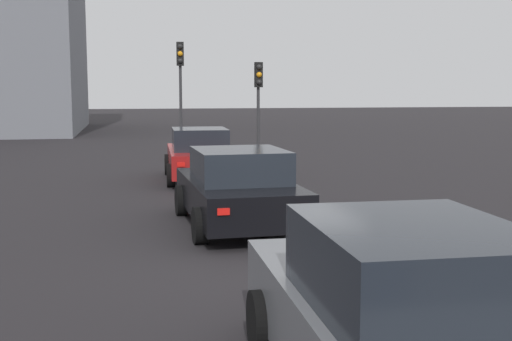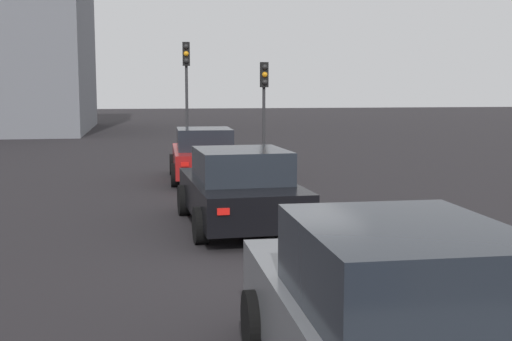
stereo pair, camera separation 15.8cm
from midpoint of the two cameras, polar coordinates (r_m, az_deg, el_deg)
ground_plane at (r=10.14m, az=0.35°, el=-8.56°), size 160.00×160.00×0.20m
car_red_lead at (r=19.10m, az=-5.16°, el=1.34°), size 4.30×2.07×1.51m
car_black_second at (r=12.60m, az=-1.91°, el=-1.61°), size 4.34×2.21×1.51m
car_grey_third at (r=5.51m, az=11.78°, el=-12.82°), size 4.54×2.03×1.62m
traffic_light_near_left at (r=25.72m, az=-6.75°, el=8.22°), size 0.32×0.29×4.42m
traffic_light_near_right at (r=23.98m, az=0.04°, el=7.00°), size 0.32×0.28×3.59m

